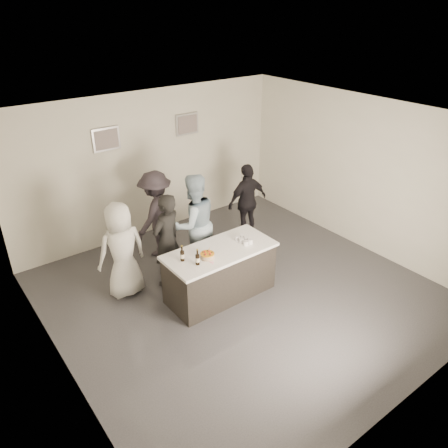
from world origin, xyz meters
The scene contains 19 objects.
floor centered at (0.00, 0.00, 0.00)m, with size 6.00×6.00×0.00m, color #3D3D42.
ceiling centered at (0.00, 0.00, 3.00)m, with size 6.00×6.00×0.00m, color white.
wall_back centered at (0.00, 3.00, 1.50)m, with size 6.00×0.04×3.00m, color silver.
wall_front centered at (0.00, -3.00, 1.50)m, with size 6.00×0.04×3.00m, color silver.
wall_left centered at (-3.00, 0.00, 1.50)m, with size 0.04×6.00×3.00m, color silver.
wall_right centered at (3.00, 0.00, 1.50)m, with size 0.04×6.00×3.00m, color silver.
picture_left centered at (-0.90, 2.97, 2.20)m, with size 0.54×0.04×0.44m, color #B2B2B7.
picture_right centered at (0.90, 2.97, 2.20)m, with size 0.54×0.04×0.44m, color #B2B2B7.
bar_counter centered at (-0.31, 0.20, 0.45)m, with size 1.86×0.86×0.90m, color white.
cake centered at (-0.62, 0.12, 0.94)m, with size 0.23×0.23×0.07m, color orange.
beer_bottle_a centered at (-0.98, 0.29, 1.03)m, with size 0.07×0.07×0.26m, color black.
beer_bottle_b centered at (-0.85, 0.05, 1.03)m, with size 0.07×0.07×0.26m, color black.
tumbler_cluster centered at (0.16, 0.17, 0.94)m, with size 0.19×0.30×0.08m, color orange.
candles centered at (-0.56, -0.05, 0.90)m, with size 0.24×0.08×0.01m, color pink.
person_main_black centered at (-0.82, 1.04, 0.86)m, with size 0.63×0.41×1.72m, color black.
person_main_blue centered at (-0.18, 1.16, 0.94)m, with size 0.91×0.71×1.88m, color #98B4C7.
person_guest_left centered at (-1.56, 1.24, 0.84)m, with size 0.82×0.54×1.69m, color silver.
person_guest_right centered at (1.41, 1.56, 0.80)m, with size 0.94×0.39×1.60m, color black.
person_guest_back centered at (-0.45, 2.05, 0.86)m, with size 1.11×0.64×1.72m, color #2D272F.
Camera 1 is at (-3.95, -4.72, 4.57)m, focal length 35.00 mm.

